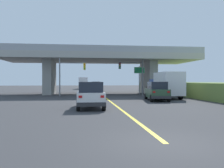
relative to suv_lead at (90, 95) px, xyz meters
name	(u,v)px	position (x,y,z in m)	size (l,w,h in m)	color
ground	(100,94)	(2.19, 20.37, -1.01)	(160.00, 160.00, 0.00)	#353538
overpass_bridge	(100,62)	(2.19, 20.37, 4.16)	(30.48, 10.58, 7.20)	#A8A59E
lane_divider_stripe	(113,104)	(2.19, 3.41, -1.01)	(0.20, 27.75, 0.01)	yellow
suv_lead	(90,95)	(0.00, 0.00, 0.00)	(2.03, 4.40, 2.02)	silver
suv_crossing	(157,91)	(7.22, 6.27, 0.00)	(2.42, 4.86, 2.02)	#2D4C33
box_truck	(166,85)	(9.40, 9.31, 0.62)	(2.33, 6.48, 3.13)	navy
sedan_oncoming	(96,87)	(1.88, 29.10, 0.00)	(1.94, 4.80, 2.02)	silver
traffic_signal_nearside	(134,71)	(6.97, 16.14, 2.58)	(3.70, 0.36, 5.71)	#56595E
traffic_signal_farside	(69,72)	(-2.55, 15.21, 2.39)	(3.68, 0.36, 5.31)	slate
highway_sign	(139,74)	(7.98, 17.23, 2.24)	(1.65, 0.17, 4.42)	slate
semi_truck_distant	(83,83)	(-0.66, 45.68, 0.62)	(2.33, 7.25, 3.10)	navy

